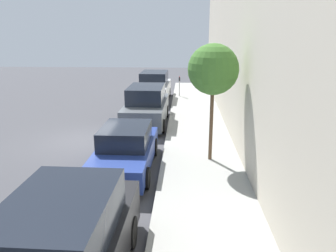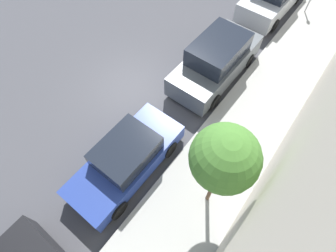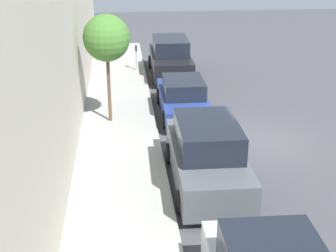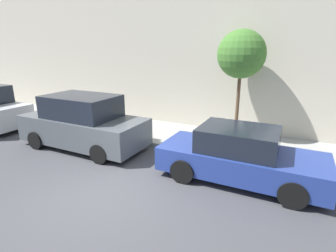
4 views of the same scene
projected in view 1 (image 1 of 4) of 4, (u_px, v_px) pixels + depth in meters
ground_plane at (86, 141)px, 14.44m from camera, size 60.00×60.00×0.00m
sidewalk at (198, 141)px, 14.19m from camera, size 2.87×32.00×0.15m
parked_suv_nearest at (63, 252)px, 5.73m from camera, size 2.08×4.84×1.98m
parked_sedan_second at (126, 150)px, 11.26m from camera, size 1.92×4.52×1.54m
parked_suv_third at (146, 107)px, 16.74m from camera, size 2.08×4.83×1.98m
parked_suv_fourth at (154, 87)px, 22.58m from camera, size 2.08×4.85×1.98m
parking_meter_far at (179, 84)px, 23.26m from camera, size 0.11×0.15×1.42m
street_tree at (213, 70)px, 11.07m from camera, size 1.74×1.74×4.12m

